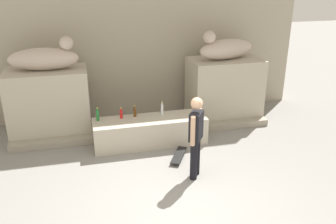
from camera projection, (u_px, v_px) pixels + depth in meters
ground_plane at (179, 207)px, 6.34m from camera, size 40.00×40.00×0.00m
facade_wall at (132, 21)px, 9.73m from camera, size 9.25×0.60×5.10m
pedestal_left at (49, 103)px, 8.80m from camera, size 1.89×1.12×1.66m
pedestal_right at (224, 89)px, 9.81m from camera, size 1.89×1.12×1.66m
statue_reclining_left at (45, 58)px, 8.39m from camera, size 1.64×0.68×0.78m
statue_reclining_right at (225, 48)px, 9.38m from camera, size 1.69×0.93×0.78m
ledge_block at (150, 131)px, 8.50m from camera, size 2.62×0.75×0.64m
skater at (196, 134)px, 6.93m from camera, size 0.37×0.47×1.67m
skateboard at (179, 155)px, 7.95m from camera, size 0.55×0.80×0.08m
bottle_clear at (162, 109)px, 8.57m from camera, size 0.06×0.06×0.32m
bottle_green at (98, 115)px, 8.23m from camera, size 0.07×0.07×0.32m
bottle_brown at (135, 112)px, 8.48m from camera, size 0.07×0.07×0.27m
bottle_red at (121, 114)px, 8.38m from camera, size 0.07×0.07×0.26m
stair_step at (146, 131)px, 9.06m from camera, size 6.42×0.50×0.17m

